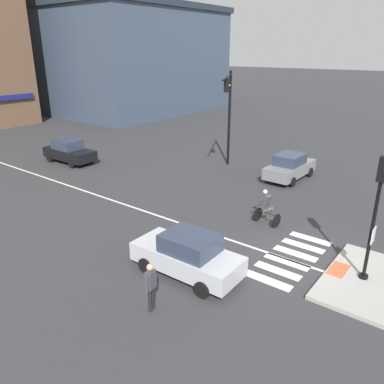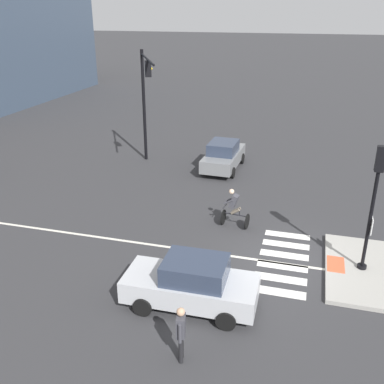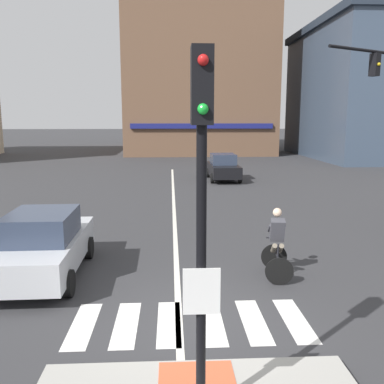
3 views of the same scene
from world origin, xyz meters
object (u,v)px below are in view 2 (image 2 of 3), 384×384
(car_silver_westbound_near, at_px, (192,283))
(cyclist, at_px, (234,207))
(traffic_light_mast, at_px, (145,92))
(pedestrian_at_curb_left, at_px, (181,330))
(signal_pole, at_px, (374,198))
(car_grey_cross_right, at_px, (223,156))

(car_silver_westbound_near, xyz_separation_m, cyclist, (5.67, -0.25, 0.06))
(traffic_light_mast, bearing_deg, cyclist, -135.50)
(traffic_light_mast, xyz_separation_m, car_silver_westbound_near, (-12.09, -6.06, -3.45))
(car_silver_westbound_near, relative_size, pedestrian_at_curb_left, 2.47)
(signal_pole, bearing_deg, cyclist, 65.96)
(signal_pole, xyz_separation_m, pedestrian_at_curb_left, (-5.75, 4.89, -1.85))
(signal_pole, distance_m, car_grey_cross_right, 11.60)
(car_grey_cross_right, height_order, cyclist, cyclist)
(traffic_light_mast, xyz_separation_m, pedestrian_at_curb_left, (-14.40, -6.42, -3.28))
(signal_pole, height_order, pedestrian_at_curb_left, signal_pole)
(signal_pole, xyz_separation_m, car_silver_westbound_near, (-3.44, 5.25, -2.02))
(car_silver_westbound_near, bearing_deg, signal_pole, -56.77)
(traffic_light_mast, distance_m, pedestrian_at_curb_left, 16.10)
(car_silver_westbound_near, height_order, pedestrian_at_curb_left, pedestrian_at_curb_left)
(traffic_light_mast, height_order, pedestrian_at_curb_left, traffic_light_mast)
(car_silver_westbound_near, bearing_deg, traffic_light_mast, 26.63)
(signal_pole, distance_m, cyclist, 5.81)
(signal_pole, height_order, cyclist, signal_pole)
(car_silver_westbound_near, bearing_deg, car_grey_cross_right, 7.49)
(traffic_light_mast, xyz_separation_m, cyclist, (-6.42, -6.31, -3.39))
(traffic_light_mast, height_order, cyclist, traffic_light_mast)
(car_grey_cross_right, distance_m, pedestrian_at_curb_left, 14.99)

